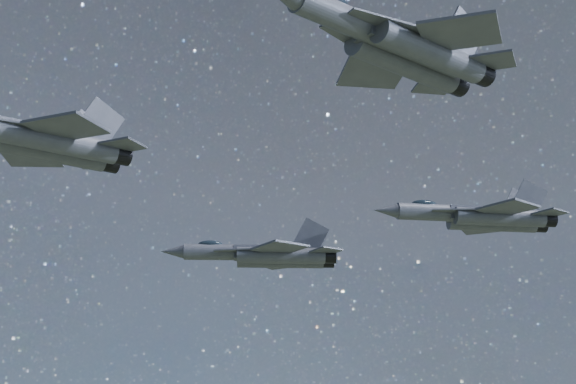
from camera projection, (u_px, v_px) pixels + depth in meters
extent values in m
cube|color=#3A3D49|center=(45.00, 138.00, 64.04)|extent=(8.94, 4.28, 1.41)
cylinder|color=#3A3D49|center=(56.00, 141.00, 63.28)|extent=(9.17, 4.41, 1.69)
cylinder|color=#3A3D49|center=(45.00, 150.00, 64.99)|extent=(9.17, 4.41, 1.69)
cylinder|color=black|center=(120.00, 154.00, 65.98)|extent=(1.82, 1.92, 1.56)
cylinder|color=black|center=(108.00, 162.00, 67.69)|extent=(1.82, 1.92, 1.56)
cube|color=#3A3D49|center=(1.00, 123.00, 60.88)|extent=(5.73, 1.86, 0.13)
cube|color=#3A3D49|center=(66.00, 127.00, 61.18)|extent=(6.21, 6.14, 0.22)
cube|color=#3A3D49|center=(31.00, 156.00, 66.98)|extent=(5.12, 5.51, 0.22)
cube|color=#3A3D49|center=(123.00, 145.00, 64.70)|extent=(3.68, 3.66, 0.16)
cube|color=#3A3D49|center=(96.00, 163.00, 68.62)|extent=(3.00, 3.16, 0.16)
cube|color=#3A3D49|center=(100.00, 123.00, 65.37)|extent=(3.71, 1.03, 3.85)
cube|color=#3A3D49|center=(86.00, 133.00, 67.50)|extent=(3.54, 1.61, 3.85)
cylinder|color=#3A3D49|center=(223.00, 252.00, 82.64)|extent=(7.36, 3.22, 1.52)
cone|color=#3A3D49|center=(173.00, 252.00, 82.44)|extent=(2.60, 1.89, 1.36)
ellipsoid|color=#1A252F|center=(210.00, 244.00, 82.80)|extent=(2.50, 1.55, 0.75)
cube|color=#3A3D49|center=(277.00, 253.00, 82.84)|extent=(8.10, 3.35, 1.27)
cylinder|color=#3A3D49|center=(281.00, 255.00, 81.80)|extent=(8.31, 3.45, 1.52)
cylinder|color=#3A3D49|center=(280.00, 260.00, 83.66)|extent=(8.31, 3.45, 1.52)
cylinder|color=black|center=(329.00, 256.00, 81.99)|extent=(1.57, 1.67, 1.40)
cylinder|color=black|center=(327.00, 260.00, 83.85)|extent=(1.57, 1.67, 1.40)
cube|color=#3A3D49|center=(241.00, 250.00, 81.42)|extent=(5.04, 3.11, 0.12)
cube|color=#3A3D49|center=(241.00, 257.00, 83.93)|extent=(5.11, 1.34, 0.12)
cube|color=#3A3D49|center=(280.00, 248.00, 79.61)|extent=(4.81, 5.13, 0.19)
cube|color=#3A3D49|center=(277.00, 263.00, 85.94)|extent=(5.58, 5.57, 0.19)
cube|color=#3A3D49|center=(326.00, 251.00, 80.82)|extent=(2.82, 2.96, 0.15)
cube|color=#3A3D49|center=(322.00, 261.00, 85.10)|extent=(3.30, 3.31, 0.15)
cube|color=#3A3D49|center=(311.00, 236.00, 82.22)|extent=(3.26, 1.23, 3.47)
cube|color=#3A3D49|center=(310.00, 242.00, 84.55)|extent=(3.37, 0.70, 3.47)
cylinder|color=#3A3D49|center=(348.00, 20.00, 47.77)|extent=(7.31, 4.32, 1.54)
ellipsoid|color=#1A252F|center=(331.00, 1.00, 47.25)|extent=(2.57, 1.89, 0.76)
cube|color=#3A3D49|center=(412.00, 48.00, 50.91)|extent=(8.02, 4.58, 1.28)
cylinder|color=#3A3D49|center=(430.00, 52.00, 50.29)|extent=(8.22, 4.71, 1.54)
cylinder|color=#3A3D49|center=(404.00, 63.00, 51.74)|extent=(8.22, 4.71, 1.54)
cylinder|color=black|center=(480.00, 73.00, 53.09)|extent=(1.74, 1.81, 1.42)
cylinder|color=black|center=(454.00, 83.00, 54.53)|extent=(1.74, 1.81, 1.42)
cube|color=#3A3D49|center=(388.00, 23.00, 47.85)|extent=(5.25, 2.17, 0.12)
cube|color=#3A3D49|center=(354.00, 41.00, 49.80)|extent=(4.85, 3.80, 0.12)
cube|color=#3A3D49|center=(460.00, 33.00, 48.50)|extent=(5.62, 5.50, 0.20)
cube|color=#3A3D49|center=(373.00, 72.00, 53.41)|extent=(4.34, 4.76, 0.20)
cube|color=#3A3D49|center=(493.00, 61.00, 51.96)|extent=(3.33, 3.29, 0.15)
cube|color=#3A3D49|center=(434.00, 85.00, 55.29)|extent=(2.54, 2.71, 0.15)
cube|color=#3A3D49|center=(464.00, 35.00, 52.42)|extent=(3.31, 1.25, 3.51)
cube|color=#3A3D49|center=(432.00, 49.00, 54.23)|extent=(3.10, 1.76, 3.51)
cylinder|color=#3A3D49|center=(437.00, 213.00, 80.57)|extent=(7.56, 2.61, 1.56)
cone|color=#3A3D49|center=(386.00, 210.00, 79.91)|extent=(2.58, 1.73, 1.40)
ellipsoid|color=#1A252F|center=(424.00, 204.00, 80.62)|extent=(2.51, 1.38, 0.77)
cube|color=#3A3D49|center=(492.00, 215.00, 81.27)|extent=(8.34, 2.66, 1.30)
cylinder|color=#3A3D49|center=(500.00, 217.00, 80.25)|extent=(8.55, 2.75, 1.56)
cylinder|color=#3A3D49|center=(492.00, 223.00, 82.15)|extent=(8.55, 2.75, 1.56)
cylinder|color=black|center=(548.00, 219.00, 80.89)|extent=(1.49, 1.61, 1.44)
cylinder|color=black|center=(539.00, 225.00, 82.78)|extent=(1.49, 1.61, 1.44)
cube|color=#3A3D49|center=(461.00, 211.00, 79.50)|extent=(5.28, 2.76, 0.12)
cube|color=#3A3D49|center=(451.00, 218.00, 82.06)|extent=(5.25, 1.35, 0.12)
cube|color=#3A3D49|center=(508.00, 208.00, 78.01)|extent=(5.22, 5.47, 0.20)
cube|color=#3A3D49|center=(481.00, 227.00, 84.45)|extent=(5.68, 5.74, 0.20)
cube|color=#3A3D49|center=(550.00, 213.00, 79.66)|extent=(3.07, 3.18, 0.15)
cube|color=#3A3D49|center=(529.00, 226.00, 84.02)|extent=(3.36, 3.39, 0.15)
cube|color=#3A3D49|center=(530.00, 198.00, 80.97)|extent=(3.43, 0.93, 3.56)
cube|color=#3A3D49|center=(519.00, 205.00, 83.34)|extent=(3.49, 0.57, 3.56)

